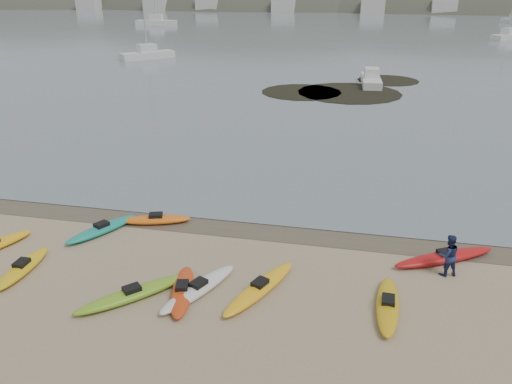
# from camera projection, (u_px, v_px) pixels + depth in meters

# --- Properties ---
(ground) EXTENTS (600.00, 600.00, 0.00)m
(ground) POSITION_uv_depth(u_px,v_px,m) (256.00, 224.00, 21.40)
(ground) COLOR tan
(ground) RESTS_ON ground
(wet_sand) EXTENTS (60.00, 60.00, 0.00)m
(wet_sand) POSITION_uv_depth(u_px,v_px,m) (255.00, 227.00, 21.13)
(wet_sand) COLOR brown
(wet_sand) RESTS_ON ground
(kayaks) EXTENTS (22.61, 7.75, 0.34)m
(kayaks) POSITION_uv_depth(u_px,v_px,m) (220.00, 269.00, 17.79)
(kayaks) COLOR yellow
(kayaks) RESTS_ON ground
(person_east) EXTENTS (0.91, 0.80, 1.56)m
(person_east) POSITION_uv_depth(u_px,v_px,m) (448.00, 255.00, 17.46)
(person_east) COLOR navy
(person_east) RESTS_ON ground
(kelp_mats) EXTENTS (14.86, 14.85, 0.04)m
(kelp_mats) POSITION_uv_depth(u_px,v_px,m) (344.00, 90.00, 47.10)
(kelp_mats) COLOR black
(kelp_mats) RESTS_ON water
(moored_boats) EXTENTS (87.82, 89.44, 1.26)m
(moored_boats) POSITION_uv_depth(u_px,v_px,m) (328.00, 31.00, 94.82)
(moored_boats) COLOR silver
(moored_boats) RESTS_ON ground
(far_hills) EXTENTS (550.00, 135.00, 80.00)m
(far_hills) POSITION_uv_depth(u_px,v_px,m) (457.00, 50.00, 194.65)
(far_hills) COLOR #384235
(far_hills) RESTS_ON ground
(far_town) EXTENTS (199.00, 5.00, 4.00)m
(far_town) POSITION_uv_depth(u_px,v_px,m) (375.00, 7.00, 149.89)
(far_town) COLOR beige
(far_town) RESTS_ON ground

